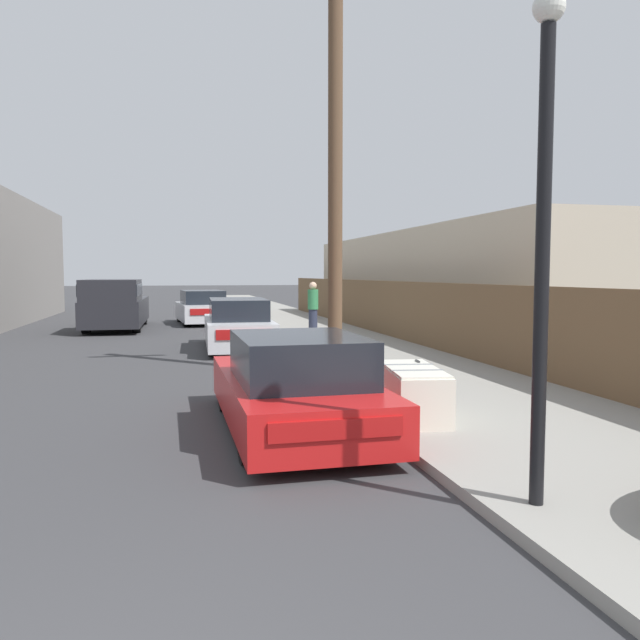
# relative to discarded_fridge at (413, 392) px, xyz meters

# --- Properties ---
(sidewalk_curb) EXTENTS (4.20, 63.00, 0.12)m
(sidewalk_curb) POSITION_rel_discarded_fridge_xyz_m (1.49, 17.71, -0.40)
(sidewalk_curb) COLOR gray
(sidewalk_curb) RESTS_ON ground
(discarded_fridge) EXTENTS (0.92, 1.76, 0.70)m
(discarded_fridge) POSITION_rel_discarded_fridge_xyz_m (0.00, 0.00, 0.00)
(discarded_fridge) COLOR silver
(discarded_fridge) RESTS_ON sidewalk_curb
(parked_sports_car_red) EXTENTS (1.80, 4.41, 1.29)m
(parked_sports_car_red) POSITION_rel_discarded_fridge_xyz_m (-1.62, 0.06, 0.13)
(parked_sports_car_red) COLOR red
(parked_sports_car_red) RESTS_ON ground
(car_parked_mid) EXTENTS (1.85, 4.50, 1.39)m
(car_parked_mid) POSITION_rel_discarded_fridge_xyz_m (-1.45, 9.15, 0.19)
(car_parked_mid) COLOR silver
(car_parked_mid) RESTS_ON ground
(car_parked_far) EXTENTS (2.17, 4.33, 1.38)m
(car_parked_far) POSITION_rel_discarded_fridge_xyz_m (-2.00, 18.21, 0.19)
(car_parked_far) COLOR silver
(car_parked_far) RESTS_ON ground
(pickup_truck) EXTENTS (2.09, 5.90, 1.86)m
(pickup_truck) POSITION_rel_discarded_fridge_xyz_m (-5.23, 16.05, 0.47)
(pickup_truck) COLOR #232328
(pickup_truck) RESTS_ON ground
(utility_pole) EXTENTS (1.80, 0.29, 8.26)m
(utility_pole) POSITION_rel_discarded_fridge_xyz_m (-0.01, 4.16, 3.91)
(utility_pole) COLOR brown
(utility_pole) RESTS_ON sidewalk_curb
(street_lamp) EXTENTS (0.26, 0.26, 4.20)m
(street_lamp) POSITION_rel_discarded_fridge_xyz_m (-0.18, -3.26, 2.13)
(street_lamp) COLOR black
(street_lamp) RESTS_ON sidewalk_curb
(wooden_fence) EXTENTS (0.08, 30.54, 1.72)m
(wooden_fence) POSITION_rel_discarded_fridge_xyz_m (3.44, 9.82, 0.52)
(wooden_fence) COLOR brown
(wooden_fence) RESTS_ON sidewalk_curb
(building_right_house) EXTENTS (6.00, 19.89, 3.59)m
(building_right_house) POSITION_rel_discarded_fridge_xyz_m (7.61, 14.33, 1.34)
(building_right_house) COLOR beige
(building_right_house) RESTS_ON ground
(pedestrian) EXTENTS (0.34, 0.34, 1.68)m
(pedestrian) POSITION_rel_discarded_fridge_xyz_m (1.20, 11.61, 0.52)
(pedestrian) COLOR #282D42
(pedestrian) RESTS_ON sidewalk_curb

